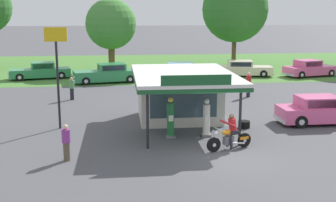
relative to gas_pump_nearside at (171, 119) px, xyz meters
name	(u,v)px	position (x,y,z in m)	size (l,w,h in m)	color
ground_plane	(225,156)	(1.92, -3.02, -0.89)	(300.00, 300.00, 0.00)	#4C4C51
grass_verge_strip	(160,66)	(1.92, 26.98, -0.88)	(120.00, 24.00, 0.01)	#477A33
service_station_kiosk	(180,91)	(0.86, 3.05, 0.75)	(4.99, 7.61, 3.26)	beige
gas_pump_nearside	(171,119)	(0.00, 0.00, 0.00)	(0.44, 0.44, 1.94)	slate
gas_pump_offside	(206,119)	(1.72, 0.00, -0.06)	(0.44, 0.44, 1.82)	slate
motorcycle_with_rider	(230,135)	(2.35, -2.15, -0.23)	(2.11, 0.95, 1.58)	black
featured_classic_sedan	(324,111)	(8.42, 1.75, -0.21)	(5.26, 1.92, 1.48)	#E55993
parked_car_back_row_centre_right	(107,74)	(-3.36, 16.63, -0.18)	(5.71, 2.90, 1.55)	#2D844C
parked_car_back_row_right	(40,71)	(-9.20, 19.30, -0.24)	(5.51, 2.85, 1.45)	#2D844C
parked_car_back_row_far_right	(242,69)	(8.70, 18.95, -0.24)	(5.66, 2.65, 1.41)	beige
parked_car_back_row_centre	(310,69)	(14.75, 18.14, -0.21)	(5.15, 3.00, 1.49)	#E55993
parked_car_back_row_left	(179,72)	(2.73, 17.43, -0.20)	(5.12, 2.87, 1.49)	#7AC6D1
bystander_leaning_by_kiosk	(66,142)	(-4.52, -2.86, -0.11)	(0.34, 0.34, 1.49)	brown
bystander_standing_back_lot	(249,84)	(6.48, 9.26, 0.03)	(0.34, 0.34, 1.73)	black
bystander_admiring_sedan	(72,88)	(-5.55, 9.64, -0.09)	(0.34, 0.34, 1.53)	black
tree_oak_far_right	(111,25)	(-3.08, 23.43, 3.55)	(4.84, 4.84, 7.01)	brown
tree_oak_right	(235,11)	(9.71, 25.79, 4.91)	(6.79, 6.79, 9.33)	brown
roadside_pole_sign	(57,61)	(-5.42, 2.22, 2.57)	(1.10, 0.12, 5.11)	black
spare_tire_stack	(244,124)	(3.95, 1.29, -0.71)	(0.60, 0.60, 0.36)	black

